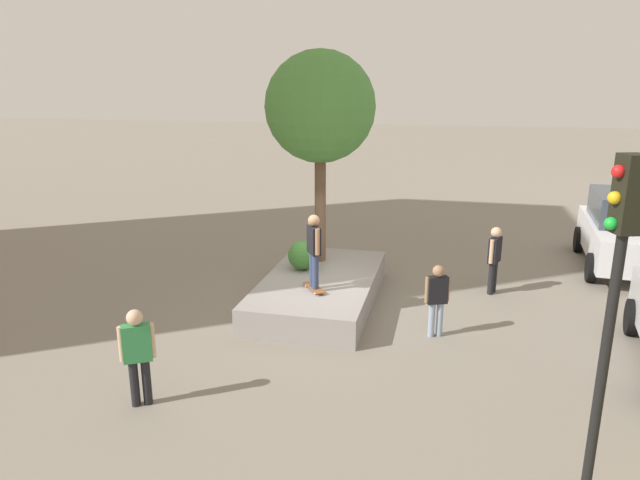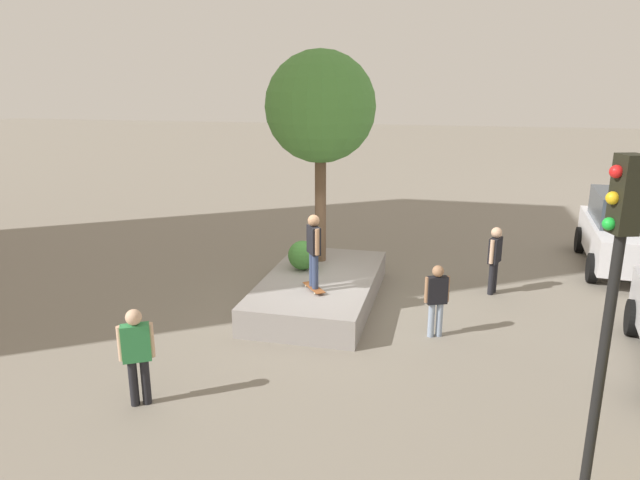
% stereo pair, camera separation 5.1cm
% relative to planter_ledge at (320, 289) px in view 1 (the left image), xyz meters
% --- Properties ---
extents(ground_plane, '(120.00, 120.00, 0.00)m').
position_rel_planter_ledge_xyz_m(ground_plane, '(0.47, 0.10, -0.31)').
color(ground_plane, gray).
extents(planter_ledge, '(4.79, 2.53, 0.62)m').
position_rel_planter_ledge_xyz_m(planter_ledge, '(0.00, 0.00, 0.00)').
color(planter_ledge, gray).
rests_on(planter_ledge, ground).
extents(plaza_tree, '(2.68, 2.68, 5.20)m').
position_rel_planter_ledge_xyz_m(plaza_tree, '(-1.27, -0.29, 4.14)').
color(plaza_tree, brown).
rests_on(plaza_tree, planter_ledge).
extents(boxwood_shrub, '(0.71, 0.71, 0.71)m').
position_rel_planter_ledge_xyz_m(boxwood_shrub, '(-0.46, -0.54, 0.67)').
color(boxwood_shrub, '#3D7A33').
rests_on(boxwood_shrub, planter_ledge).
extents(skateboard, '(0.76, 0.65, 0.07)m').
position_rel_planter_ledge_xyz_m(skateboard, '(0.90, 0.07, 0.37)').
color(skateboard, brown).
rests_on(skateboard, planter_ledge).
extents(skateboarder, '(0.48, 0.39, 1.63)m').
position_rel_planter_ledge_xyz_m(skateboarder, '(0.90, 0.07, 1.33)').
color(skateboarder, navy).
rests_on(skateboarder, skateboard).
extents(police_car, '(4.68, 2.42, 2.11)m').
position_rel_planter_ledge_xyz_m(police_car, '(-4.42, 7.66, 0.76)').
color(police_car, white).
rests_on(police_car, ground).
extents(traffic_light_corner, '(0.34, 0.37, 4.33)m').
position_rel_planter_ledge_xyz_m(traffic_light_corner, '(5.84, 4.70, 2.65)').
color(traffic_light_corner, black).
rests_on(traffic_light_corner, ground).
extents(passerby_with_bag, '(0.54, 0.35, 1.69)m').
position_rel_planter_ledge_xyz_m(passerby_with_bag, '(-1.53, 4.02, 0.66)').
color(passerby_with_bag, black).
rests_on(passerby_with_bag, ground).
extents(bystander_watching, '(0.31, 0.49, 1.53)m').
position_rel_planter_ledge_xyz_m(bystander_watching, '(1.32, 2.74, 0.57)').
color(bystander_watching, '#8C9EB7').
rests_on(bystander_watching, ground).
extents(pedestrian_crossing, '(0.38, 0.50, 1.65)m').
position_rel_planter_ledge_xyz_m(pedestrian_crossing, '(5.03, -1.79, 0.64)').
color(pedestrian_crossing, black).
rests_on(pedestrian_crossing, ground).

